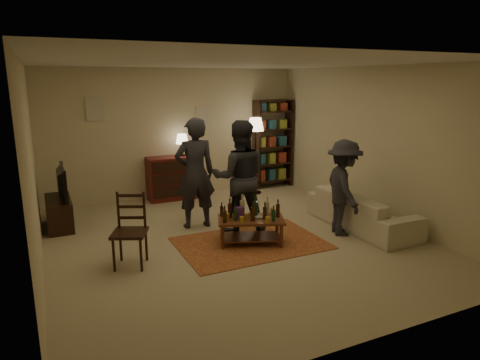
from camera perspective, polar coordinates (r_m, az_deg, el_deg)
floor at (r=6.81m, az=-0.80°, el=-7.94°), size 6.00×6.00×0.00m
room_shell at (r=9.01m, az=-12.64°, el=8.81°), size 6.00×6.00×6.00m
rug at (r=6.66m, az=1.44°, el=-8.40°), size 2.20×1.50×0.01m
coffee_table at (r=6.54m, az=1.37°, el=-5.37°), size 1.12×0.87×0.75m
dining_chair at (r=5.96m, az=-14.43°, el=-6.08°), size 0.58×0.58×1.01m
tv_stand at (r=7.87m, az=-23.02°, el=-3.14°), size 0.40×1.00×1.06m
dresser at (r=9.06m, az=-9.03°, el=0.43°), size 1.00×0.50×1.36m
bookshelf at (r=9.95m, az=4.37°, el=4.97°), size 0.90×0.34×2.02m
floor_lamp at (r=9.26m, az=2.08°, el=6.73°), size 0.36×0.36×1.67m
sofa at (r=7.54m, az=15.94°, el=-3.90°), size 0.81×2.08×0.61m
person_left at (r=7.18m, az=-6.01°, el=0.89°), size 0.72×0.50×1.87m
person_right at (r=6.90m, az=-0.08°, el=0.35°), size 1.08×0.96×1.84m
person_by_sofa at (r=7.03m, az=13.64°, el=-1.03°), size 0.86×1.13×1.55m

